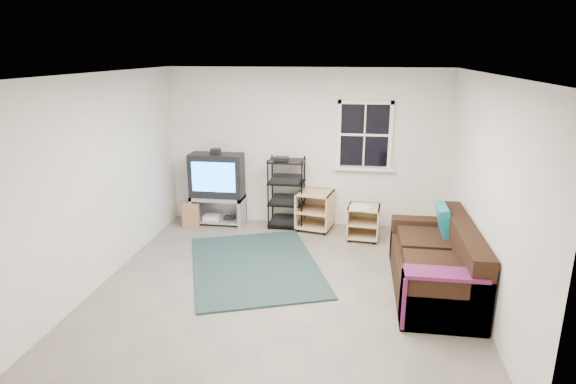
% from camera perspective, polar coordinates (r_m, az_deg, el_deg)
% --- Properties ---
extents(room, '(4.60, 4.62, 4.60)m').
position_cam_1_polar(room, '(7.87, 9.03, 6.17)').
color(room, slate).
rests_on(room, ground).
extents(tv_unit, '(0.89, 0.44, 1.30)m').
position_cam_1_polar(tv_unit, '(8.16, -8.40, 1.08)').
color(tv_unit, '#A3A3AB').
rests_on(tv_unit, ground).
extents(av_rack, '(0.59, 0.43, 1.18)m').
position_cam_1_polar(av_rack, '(7.98, -0.17, -0.62)').
color(av_rack, black).
rests_on(av_rack, ground).
extents(side_table_left, '(0.63, 0.63, 0.64)m').
position_cam_1_polar(side_table_left, '(7.96, 3.30, -1.97)').
color(side_table_left, '#D8B785').
rests_on(side_table_left, ground).
extents(side_table_right, '(0.52, 0.53, 0.56)m').
position_cam_1_polar(side_table_right, '(7.63, 8.92, -3.23)').
color(side_table_right, '#D8B785').
rests_on(side_table_right, ground).
extents(sofa, '(0.91, 2.04, 0.93)m').
position_cam_1_polar(sofa, '(6.20, 17.21, -8.34)').
color(sofa, black).
rests_on(sofa, ground).
extents(shag_rug, '(2.35, 2.72, 0.03)m').
position_cam_1_polar(shag_rug, '(6.70, -3.92, -8.66)').
color(shag_rug, black).
rests_on(shag_rug, ground).
extents(paper_bag, '(0.30, 0.22, 0.40)m').
position_cam_1_polar(paper_bag, '(8.25, -11.43, -2.67)').
color(paper_bag, '#9E6946').
rests_on(paper_bag, ground).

